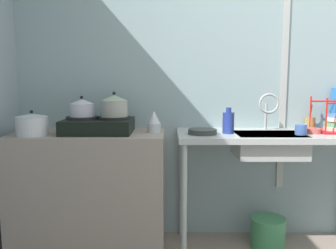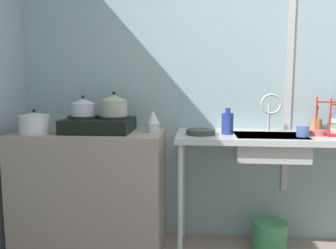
# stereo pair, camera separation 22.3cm
# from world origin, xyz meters

# --- Properties ---
(wall_back) EXTENTS (5.16, 0.10, 2.66)m
(wall_back) POSITION_xyz_m (0.00, 1.59, 1.33)
(wall_back) COLOR #8CA4A7
(wall_back) RESTS_ON ground
(wall_metal_strip) EXTENTS (0.05, 0.01, 2.13)m
(wall_metal_strip) POSITION_xyz_m (-0.07, 1.53, 1.46)
(wall_metal_strip) COLOR #ACB0AD
(counter_concrete) EXTENTS (1.09, 0.54, 0.89)m
(counter_concrete) POSITION_xyz_m (-1.56, 1.27, 0.45)
(counter_concrete) COLOR gray
(counter_concrete) RESTS_ON ground
(counter_sink) EXTENTS (1.40, 0.54, 0.89)m
(counter_sink) POSITION_xyz_m (-0.21, 1.27, 0.82)
(counter_sink) COLOR #ACB0AD
(counter_sink) RESTS_ON ground
(stove) EXTENTS (0.49, 0.40, 0.12)m
(stove) POSITION_xyz_m (-1.49, 1.27, 0.95)
(stove) COLOR black
(stove) RESTS_ON counter_concrete
(pot_on_left_burner) EXTENTS (0.18, 0.18, 0.15)m
(pot_on_left_burner) POSITION_xyz_m (-1.60, 1.27, 1.07)
(pot_on_left_burner) COLOR silver
(pot_on_left_burner) RESTS_ON stove
(pot_on_right_burner) EXTENTS (0.19, 0.19, 0.18)m
(pot_on_right_burner) POSITION_xyz_m (-1.37, 1.27, 1.09)
(pot_on_right_burner) COLOR #9D9F93
(pot_on_right_burner) RESTS_ON stove
(pot_beside_stove) EXTENTS (0.22, 0.22, 0.18)m
(pot_beside_stove) POSITION_xyz_m (-1.92, 1.13, 0.97)
(pot_beside_stove) COLOR silver
(pot_beside_stove) RESTS_ON counter_concrete
(percolator) EXTENTS (0.10, 0.10, 0.16)m
(percolator) POSITION_xyz_m (-1.09, 1.28, 0.97)
(percolator) COLOR silver
(percolator) RESTS_ON counter_concrete
(sink_basin) EXTENTS (0.48, 0.34, 0.16)m
(sink_basin) POSITION_xyz_m (-0.26, 1.22, 0.81)
(sink_basin) COLOR #ACB0AD
(sink_basin) RESTS_ON counter_sink
(faucet) EXTENTS (0.15, 0.09, 0.28)m
(faucet) POSITION_xyz_m (-0.23, 1.36, 1.08)
(faucet) COLOR #ACB0AD
(faucet) RESTS_ON counter_sink
(frying_pan) EXTENTS (0.20, 0.20, 0.04)m
(frying_pan) POSITION_xyz_m (-0.74, 1.20, 0.91)
(frying_pan) COLOR #313631
(frying_pan) RESTS_ON counter_sink
(cup_by_rack) EXTENTS (0.08, 0.08, 0.07)m
(cup_by_rack) POSITION_xyz_m (-0.06, 1.17, 0.93)
(cup_by_rack) COLOR #4567B1
(cup_by_rack) RESTS_ON counter_sink
(small_bowl_on_drainboard) EXTENTS (0.12, 0.12, 0.04)m
(small_bowl_on_drainboard) POSITION_xyz_m (0.06, 1.24, 0.91)
(small_bowl_on_drainboard) COLOR #C5504B
(small_bowl_on_drainboard) RESTS_ON counter_sink
(bottle_by_sink) EXTENTS (0.08, 0.08, 0.19)m
(bottle_by_sink) POSITION_xyz_m (-0.55, 1.23, 0.97)
(bottle_by_sink) COLOR navy
(bottle_by_sink) RESTS_ON counter_sink
(utensil_jar) EXTENTS (0.08, 0.08, 0.19)m
(utensil_jar) POSITION_xyz_m (0.14, 1.48, 0.94)
(utensil_jar) COLOR olive
(utensil_jar) RESTS_ON counter_sink
(bucket_on_floor) EXTENTS (0.26, 0.26, 0.23)m
(bucket_on_floor) POSITION_xyz_m (-0.22, 1.29, 0.12)
(bucket_on_floor) COLOR #408D58
(bucket_on_floor) RESTS_ON ground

